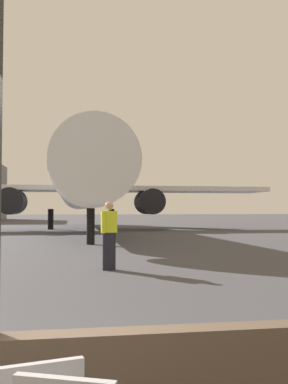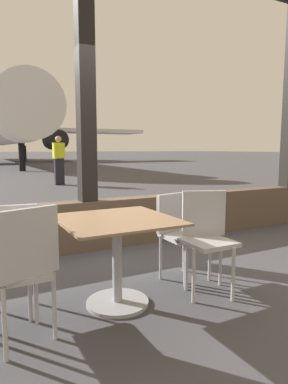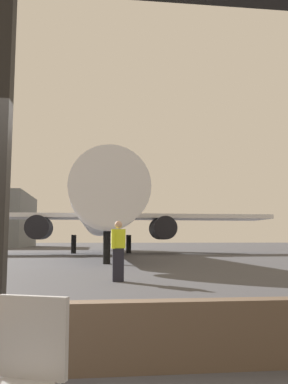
{
  "view_description": "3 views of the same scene",
  "coord_description": "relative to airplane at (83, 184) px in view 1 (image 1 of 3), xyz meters",
  "views": [
    {
      "loc": [
        0.6,
        -3.31,
        1.53
      ],
      "look_at": [
        3.37,
        13.31,
        2.21
      ],
      "focal_mm": 41.7,
      "sensor_mm": 36.0,
      "label": 1
    },
    {
      "loc": [
        -1.33,
        -4.09,
        1.29
      ],
      "look_at": [
        0.22,
        -1.11,
        0.86
      ],
      "focal_mm": 31.71,
      "sensor_mm": 36.0,
      "label": 2
    },
    {
      "loc": [
        0.9,
        -3.87,
        1.2
      ],
      "look_at": [
        3.55,
        18.11,
        3.78
      ],
      "focal_mm": 38.28,
      "sensor_mm": 36.0,
      "label": 3
    }
  ],
  "objects": [
    {
      "name": "airplane",
      "position": [
        0.0,
        0.0,
        0.0
      ],
      "size": [
        29.03,
        32.99,
        10.29
      ],
      "color": "silver",
      "rests_on": "ground"
    },
    {
      "name": "ground_plane",
      "position": [
        -1.51,
        10.55,
        -3.43
      ],
      "size": [
        220.0,
        220.0,
        0.0
      ],
      "primitive_type": "plane",
      "color": "#424247"
    },
    {
      "name": "ground_crew_worker",
      "position": [
        0.08,
        -21.38,
        -2.53
      ],
      "size": [
        0.4,
        0.45,
        1.74
      ],
      "color": "black",
      "rests_on": "ground"
    }
  ]
}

